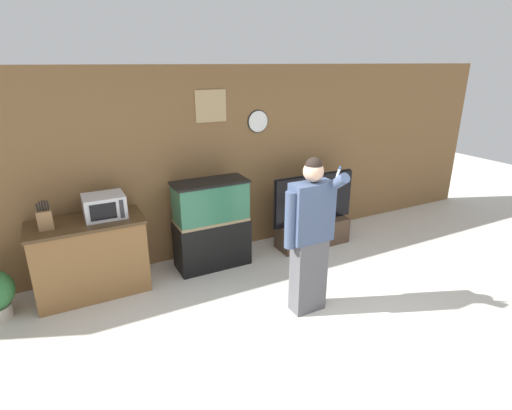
{
  "coord_description": "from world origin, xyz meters",
  "views": [
    {
      "loc": [
        -1.99,
        -2.17,
        2.63
      ],
      "look_at": [
        0.03,
        1.73,
        1.05
      ],
      "focal_mm": 28.0,
      "sensor_mm": 36.0,
      "label": 1
    }
  ],
  "objects_px": {
    "counter_island": "(91,257)",
    "person_standing": "(310,235)",
    "microwave": "(104,206)",
    "knife_block": "(45,219)",
    "aquarium_on_stand": "(211,224)",
    "tv_on_stand": "(313,225)"
  },
  "relations": [
    {
      "from": "knife_block",
      "to": "aquarium_on_stand",
      "type": "height_order",
      "value": "knife_block"
    },
    {
      "from": "counter_island",
      "to": "microwave",
      "type": "distance_m",
      "value": 0.64
    },
    {
      "from": "counter_island",
      "to": "aquarium_on_stand",
      "type": "height_order",
      "value": "aquarium_on_stand"
    },
    {
      "from": "microwave",
      "to": "tv_on_stand",
      "type": "xyz_separation_m",
      "value": [
        2.87,
        -0.15,
        -0.73
      ]
    },
    {
      "from": "aquarium_on_stand",
      "to": "tv_on_stand",
      "type": "bearing_deg",
      "value": -3.41
    },
    {
      "from": "tv_on_stand",
      "to": "person_standing",
      "type": "relative_size",
      "value": 0.77
    },
    {
      "from": "microwave",
      "to": "person_standing",
      "type": "xyz_separation_m",
      "value": [
        1.84,
        -1.52,
        -0.14
      ]
    },
    {
      "from": "knife_block",
      "to": "tv_on_stand",
      "type": "xyz_separation_m",
      "value": [
        3.49,
        -0.05,
        -0.71
      ]
    },
    {
      "from": "counter_island",
      "to": "tv_on_stand",
      "type": "distance_m",
      "value": 3.1
    },
    {
      "from": "knife_block",
      "to": "aquarium_on_stand",
      "type": "xyz_separation_m",
      "value": [
        1.91,
        0.04,
        -0.44
      ]
    },
    {
      "from": "aquarium_on_stand",
      "to": "knife_block",
      "type": "bearing_deg",
      "value": -178.72
    },
    {
      "from": "counter_island",
      "to": "microwave",
      "type": "height_order",
      "value": "microwave"
    },
    {
      "from": "microwave",
      "to": "knife_block",
      "type": "xyz_separation_m",
      "value": [
        -0.62,
        -0.1,
        -0.02
      ]
    },
    {
      "from": "knife_block",
      "to": "person_standing",
      "type": "distance_m",
      "value": 2.84
    },
    {
      "from": "counter_island",
      "to": "knife_block",
      "type": "height_order",
      "value": "knife_block"
    },
    {
      "from": "microwave",
      "to": "person_standing",
      "type": "bearing_deg",
      "value": -39.61
    },
    {
      "from": "tv_on_stand",
      "to": "knife_block",
      "type": "bearing_deg",
      "value": 179.16
    },
    {
      "from": "person_standing",
      "to": "tv_on_stand",
      "type": "bearing_deg",
      "value": 52.93
    },
    {
      "from": "tv_on_stand",
      "to": "person_standing",
      "type": "xyz_separation_m",
      "value": [
        -1.03,
        -1.37,
        0.59
      ]
    },
    {
      "from": "aquarium_on_stand",
      "to": "counter_island",
      "type": "bearing_deg",
      "value": 179.32
    },
    {
      "from": "counter_island",
      "to": "person_standing",
      "type": "height_order",
      "value": "person_standing"
    },
    {
      "from": "tv_on_stand",
      "to": "microwave",
      "type": "bearing_deg",
      "value": 176.93
    }
  ]
}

